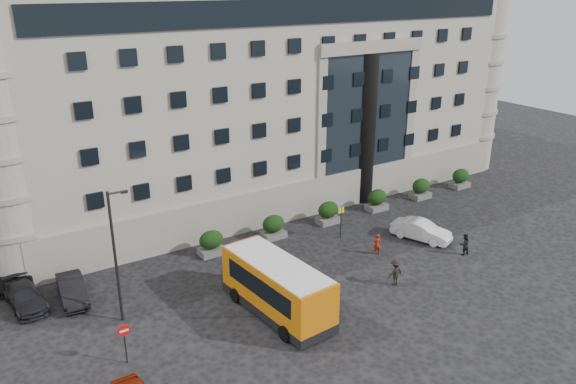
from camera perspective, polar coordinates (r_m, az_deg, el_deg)
name	(u,v)px	position (r m, az deg, el deg)	size (l,w,h in m)	color
ground	(320,285)	(36.93, 3.28, -9.45)	(120.00, 120.00, 0.00)	black
civic_building	(238,87)	(54.68, -5.05, 10.59)	(44.00, 24.00, 18.00)	gray
entrance_column	(365,130)	(48.99, 7.82, 6.30)	(1.80, 1.80, 13.00)	black
hedge_a	(211,243)	(40.70, -7.79, -5.13)	(1.80, 1.26, 1.84)	#535351
hedge_b	(273,227)	(42.89, -1.49, -3.54)	(1.80, 1.26, 1.84)	#535351
hedge_c	(328,212)	(45.56, 4.11, -2.08)	(1.80, 1.26, 1.84)	#535351
hedge_d	(377,200)	(48.65, 9.04, -0.78)	(1.80, 1.26, 1.84)	#535351
hedge_e	(421,188)	(52.07, 13.35, 0.37)	(1.80, 1.26, 1.84)	#535351
hedge_f	(460,178)	(55.77, 17.10, 1.36)	(1.80, 1.26, 1.84)	#535351
street_lamp	(116,252)	(32.78, -17.10, -5.89)	(1.16, 0.18, 8.00)	#262628
bus_stop_sign	(341,217)	(42.70, 5.40, -2.56)	(0.50, 0.08, 2.52)	#262628
no_entry_sign	(124,336)	(30.48, -16.29, -13.87)	(0.64, 0.16, 2.32)	#262628
minibus	(277,286)	(33.26, -1.11, -9.48)	(3.45, 8.08, 3.29)	#C36609
red_truck	(73,236)	(43.30, -21.04, -4.15)	(2.75, 5.11, 2.64)	maroon
parked_car_b	(72,290)	(37.46, -21.08, -9.26)	(1.48, 4.25, 1.40)	black
parked_car_c	(25,297)	(37.92, -25.17, -9.61)	(1.81, 4.46, 1.29)	black
parked_car_d	(6,271)	(41.28, -26.74, -7.22)	(2.48, 5.38, 1.49)	black
white_taxi	(421,230)	(43.87, 13.38, -3.81)	(1.58, 4.52, 1.49)	silver
pedestrian_a	(377,244)	(40.97, 9.04, -5.25)	(0.57, 0.37, 1.56)	maroon
pedestrian_b	(464,244)	(42.33, 17.47, -5.08)	(0.78, 0.61, 1.61)	black
pedestrian_c	(395,272)	(37.20, 10.83, -8.01)	(1.15, 0.66, 1.78)	black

